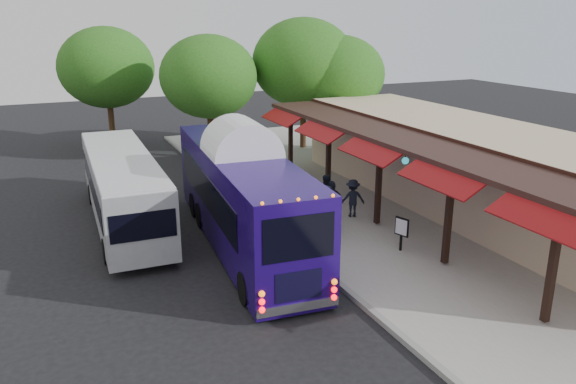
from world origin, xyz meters
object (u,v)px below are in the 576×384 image
coach_bus (242,193)px  city_bus (123,186)px  ped_d (353,198)px  sign_board (402,228)px  ped_a (328,210)px  ped_b (325,195)px  ped_c (332,204)px

coach_bus → city_bus: size_ratio=1.10×
ped_d → sign_board: size_ratio=1.29×
ped_a → ped_d: bearing=37.0°
city_bus → ped_b: 7.93m
ped_a → ped_b: size_ratio=1.11×
coach_bus → ped_c: coach_bus is taller
city_bus → ped_d: size_ratio=6.80×
ped_c → coach_bus: bearing=-8.3°
coach_bus → sign_board: size_ratio=9.61×
ped_b → sign_board: size_ratio=1.42×
ped_c → ped_d: size_ratio=1.20×
coach_bus → sign_board: coach_bus is taller
ped_a → ped_c: ped_a is taller
city_bus → ped_c: city_bus is taller
ped_a → ped_d: size_ratio=1.22×
ped_c → ped_b: bearing=-113.9°
ped_a → sign_board: bearing=-55.4°
ped_b → ped_d: 1.10m
city_bus → ped_d: bearing=-19.7°
coach_bus → ped_a: (3.03, -0.72, -0.86)m
city_bus → coach_bus: bearing=-46.3°
ped_c → ped_d: 1.52m
sign_board → coach_bus: bearing=128.0°
ped_a → ped_d: ped_a is taller
coach_bus → ped_a: 3.23m
ped_a → sign_board: (1.57, -2.34, -0.13)m
ped_c → sign_board: ped_c is taller
coach_bus → sign_board: (4.60, -3.06, -0.99)m
ped_b → ped_c: size_ratio=0.92×
ped_a → ped_b: 2.12m
ped_a → ped_b: bearing=65.9°
ped_b → coach_bus: bearing=17.7°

